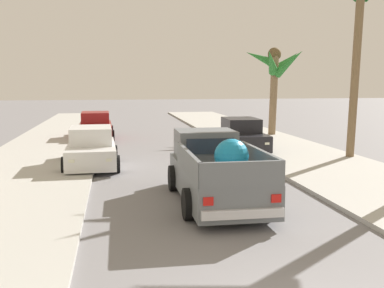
{
  "coord_description": "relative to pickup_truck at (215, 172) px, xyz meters",
  "views": [
    {
      "loc": [
        -2.42,
        -4.71,
        3.23
      ],
      "look_at": [
        0.11,
        9.81,
        1.2
      ],
      "focal_mm": 42.14,
      "sensor_mm": 36.0,
      "label": 1
    }
  ],
  "objects": [
    {
      "name": "pickup_truck",
      "position": [
        0.0,
        0.0,
        0.0
      ],
      "size": [
        2.25,
        5.22,
        1.85
      ],
      "color": "slate",
      "rests_on": "ground"
    },
    {
      "name": "palm_tree_left_fore",
      "position": [
        6.65,
        13.74,
        3.33
      ],
      "size": [
        3.55,
        3.74,
        5.25
      ],
      "color": "#846B4C",
      "rests_on": "ground"
    },
    {
      "name": "sidewalk_left",
      "position": [
        -5.8,
        4.95,
        -0.75
      ],
      "size": [
        4.71,
        60.0,
        0.12
      ],
      "primitive_type": "cube",
      "color": "#B2AFA8",
      "rests_on": "ground"
    },
    {
      "name": "curb_left",
      "position": [
        -4.85,
        4.95,
        -0.76
      ],
      "size": [
        0.16,
        60.0,
        0.1
      ],
      "primitive_type": "cube",
      "color": "silver",
      "rests_on": "ground"
    },
    {
      "name": "car_left_mid",
      "position": [
        3.24,
        8.72,
        -0.09
      ],
      "size": [
        2.14,
        4.31,
        1.54
      ],
      "color": "black",
      "rests_on": "ground"
    },
    {
      "name": "car_left_near",
      "position": [
        -3.74,
        14.4,
        -0.09
      ],
      "size": [
        2.11,
        4.3,
        1.54
      ],
      "color": "maroon",
      "rests_on": "ground"
    },
    {
      "name": "car_right_near",
      "position": [
        -3.57,
        5.65,
        -0.09
      ],
      "size": [
        2.11,
        4.3,
        1.54
      ],
      "color": "silver",
      "rests_on": "ground"
    },
    {
      "name": "sidewalk_right",
      "position": [
        5.25,
        4.95,
        -0.75
      ],
      "size": [
        4.71,
        60.0,
        0.12
      ],
      "primitive_type": "cube",
      "color": "#B2AFA8",
      "rests_on": "ground"
    },
    {
      "name": "curb_right",
      "position": [
        4.3,
        4.95,
        -0.76
      ],
      "size": [
        0.16,
        60.0,
        0.1
      ],
      "primitive_type": "cube",
      "color": "silver",
      "rests_on": "ground"
    }
  ]
}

